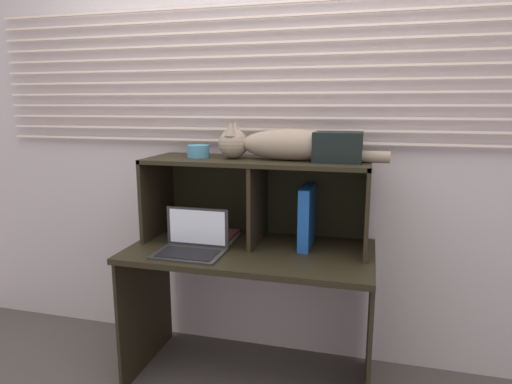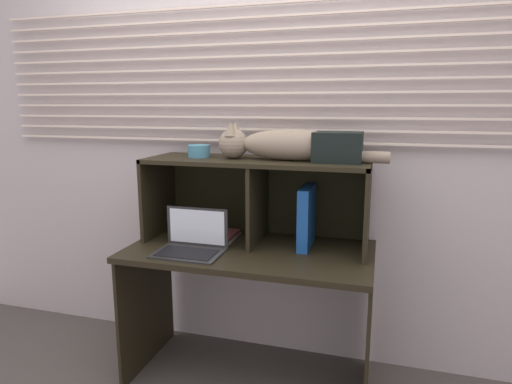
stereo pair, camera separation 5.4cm
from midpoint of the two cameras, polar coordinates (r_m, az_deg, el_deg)
back_panel_with_blinds at (r=2.52m, az=0.82°, el=6.43°), size 4.40×0.08×2.50m
desk at (r=2.33m, az=-1.43°, el=-11.04°), size 1.25×0.66×0.74m
hutch_shelf_unit at (r=2.34m, az=-0.42°, el=1.04°), size 1.18×0.40×0.45m
cat at (r=2.25m, az=2.55°, el=6.22°), size 0.87×0.17×0.19m
laptop at (r=2.24m, az=-9.05°, el=-6.72°), size 0.34×0.24×0.21m
binder_upright at (r=2.29m, az=5.99°, el=-3.19°), size 0.06×0.26×0.32m
book_stack at (r=2.45m, az=-5.59°, el=-5.71°), size 0.20×0.22×0.03m
small_basket at (r=2.39m, az=-8.17°, el=5.29°), size 0.12×0.12×0.07m
storage_box at (r=2.21m, az=9.96°, el=5.82°), size 0.24×0.18×0.15m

